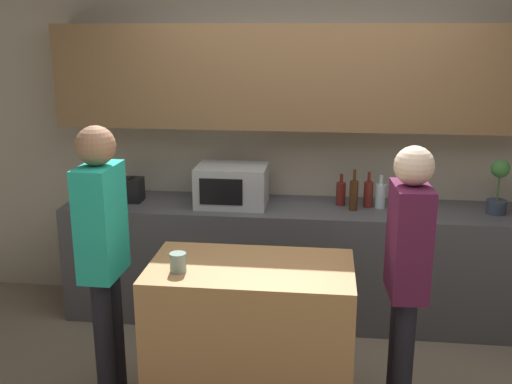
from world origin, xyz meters
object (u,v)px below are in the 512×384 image
Objects in this scene: cup_0 at (178,262)px; person_left at (103,244)px; bottle_1 at (354,195)px; person_center at (407,265)px; potted_plant at (498,187)px; bottle_2 at (368,194)px; bottle_0 at (341,193)px; microwave at (232,185)px; toaster at (125,190)px; bottle_3 at (380,195)px.

cup_0 is 0.06× the size of person_left.
bottle_1 is 0.19× the size of person_center.
potted_plant is 1.48× the size of bottle_2.
bottle_1 is at bearing -178.02° from potted_plant.
bottle_0 is at bearing 175.58° from potted_plant.
person_center is at bearing -122.97° from potted_plant.
potted_plant is 2.74m from person_left.
bottle_1 is 1.65m from cup_0.
microwave is at bearing 40.71° from person_center.
potted_plant is at bearing -0.00° from toaster.
bottle_3 is at bearing 1.48° from toaster.
bottle_1 is at bearing 53.59° from cup_0.
bottle_2 is (1.01, 0.06, -0.05)m from microwave.
bottle_0 is at bearing 11.40° from person_center.
person_center is at bearing 8.04° from cup_0.
person_center reaches higher than toaster.
person_center reaches higher than bottle_0.
bottle_2 is at bearing 3.31° from microwave.
bottle_2 is at bearing 52.47° from cup_0.
person_center is (0.04, -1.24, -0.04)m from bottle_3.
bottle_3 reaches higher than cup_0.
bottle_3 is (0.09, -0.01, -0.01)m from bottle_2.
potted_plant is 1.60× the size of bottle_3.
bottle_0 is (0.81, 0.09, -0.06)m from microwave.
potted_plant is 0.25× the size of person_center.
potted_plant is at bearing -3.49° from bottle_3.
bottle_0 reaches higher than toaster.
bottle_0 is at bearing 135.10° from person_left.
cup_0 is (-1.09, -1.42, -0.02)m from bottle_2.
person_center reaches higher than microwave.
bottle_1 is at bearing 130.54° from person_left.
cup_0 is at bearing 74.09° from person_left.
bottle_3 reaches higher than toaster.
person_center reaches higher than bottle_3.
microwave is 1.36m from cup_0.
microwave is at bearing -176.69° from bottle_2.
cup_0 is at bearing -145.64° from potted_plant.
bottle_2 is at bearing 175.28° from bottle_3.
bottle_2 is (0.11, 0.09, -0.01)m from bottle_1.
microwave is 0.90m from bottle_1.
person_left is (-0.55, -1.21, -0.04)m from microwave.
bottle_2 reaches higher than toaster.
potted_plant reaches higher than bottle_1.
bottle_3 is (-0.81, 0.05, -0.10)m from potted_plant.
bottle_3 is at bearing 128.89° from person_left.
bottle_1 is 1.14× the size of bottle_2.
bottle_0 is at bearing 171.95° from bottle_2.
bottle_1 is (0.09, -0.12, 0.03)m from bottle_0.
potted_plant is 1.02m from bottle_1.
potted_plant is (1.91, 0.00, 0.05)m from microwave.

